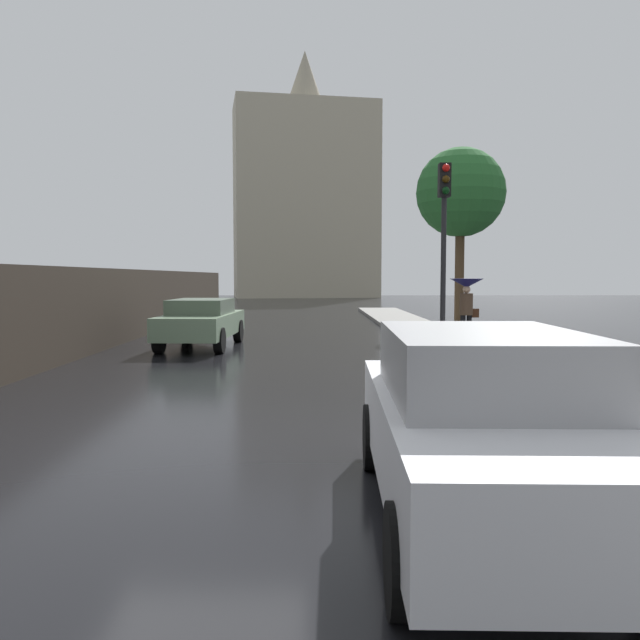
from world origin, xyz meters
TOP-DOWN VIEW (x-y plane):
  - ground at (0.00, 0.00)m, footprint 120.00×120.00m
  - sidewalk_strip at (5.10, 0.00)m, footprint 2.20×60.00m
  - car_green_near_kerb at (-1.76, 10.20)m, footprint 1.95×4.47m
  - car_white_mid_road at (2.68, -2.53)m, footprint 1.85×4.32m
  - pedestrian_with_umbrella_near at (5.52, 9.85)m, footprint 0.91×0.91m
  - traffic_light at (4.30, 7.02)m, footprint 0.26×0.39m
  - street_tree_near at (6.80, 16.30)m, footprint 3.28×3.28m
  - distant_tower at (0.59, 53.88)m, footprint 14.21×8.61m

SIDE VIEW (x-z plane):
  - ground at x=0.00m, z-range 0.00..0.00m
  - sidewalk_strip at x=5.10m, z-range 0.00..0.14m
  - car_green_near_kerb at x=-1.76m, z-range 0.05..1.39m
  - car_white_mid_road at x=2.68m, z-range 0.03..1.56m
  - pedestrian_with_umbrella_near at x=5.52m, z-range 0.63..2.40m
  - traffic_light at x=4.30m, z-range 0.98..5.34m
  - street_tree_near at x=6.80m, z-range 1.68..8.39m
  - distant_tower at x=0.59m, z-range -2.06..21.09m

